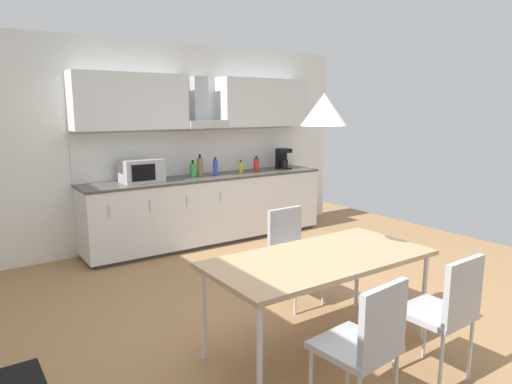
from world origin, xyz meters
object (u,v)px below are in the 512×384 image
bottle_yellow (241,167)px  bottle_blue (215,168)px  microwave (142,171)px  bottle_brown (200,167)px  bottle_red (256,165)px  bottle_green (193,170)px  chair_near_right (447,306)px  chair_far_right (292,246)px  coffee_maker (283,159)px  dining_table (320,262)px  chair_near_left (367,339)px  pendant_lamp (324,110)px

bottle_yellow → bottle_blue: bottle_blue is taller
microwave → bottle_blue: 1.01m
bottle_yellow → bottle_brown: bearing=178.0°
microwave → bottle_brown: bearing=2.0°
bottle_red → bottle_green: bottle_green is taller
bottle_yellow → chair_near_right: (-0.82, -3.73, -0.44)m
bottle_blue → chair_far_right: bearing=-101.0°
bottle_brown → bottle_blue: (0.21, -0.04, -0.02)m
bottle_red → bottle_blue: size_ratio=0.89×
coffee_maker → chair_near_right: size_ratio=0.34×
bottle_brown → dining_table: bottle_brown is taller
bottle_yellow → bottle_green: size_ratio=0.82×
bottle_red → bottle_blue: (-0.69, -0.04, 0.01)m
chair_near_left → chair_far_right: 1.74m
coffee_maker → bottle_green: coffee_maker is taller
coffee_maker → chair_near_left: bearing=-121.8°
microwave → bottle_red: size_ratio=2.19×
coffee_maker → bottle_green: size_ratio=1.36×
microwave → chair_far_right: size_ratio=0.55×
coffee_maker → chair_near_right: coffee_maker is taller
bottle_green → bottle_blue: bottle_blue is taller
bottle_yellow → pendant_lamp: pendant_lamp is taller
bottle_green → pendant_lamp: pendant_lamp is taller
bottle_brown → pendant_lamp: 3.11m
pendant_lamp → dining_table: bearing=-48.8°
bottle_brown → pendant_lamp: bearing=-101.1°
bottle_brown → microwave: bearing=-178.0°
bottle_brown → chair_near_left: 3.90m
dining_table → chair_far_right: 0.89m
chair_near_left → bottle_yellow: bearing=67.1°
chair_far_right → chair_near_right: (0.01, -1.58, 0.00)m
bottle_red → dining_table: 3.32m
microwave → bottle_blue: microwave is taller
bottle_green → dining_table: bearing=-99.1°
microwave → chair_near_right: microwave is taller
bottle_green → chair_far_right: bottle_green is taller
bottle_brown → chair_near_right: (-0.20, -3.75, -0.49)m
bottle_red → bottle_yellow: bearing=-176.0°
bottle_yellow → bottle_green: 0.73m
chair_near_right → pendant_lamp: (-0.38, 0.79, 1.24)m
bottle_yellow → bottle_red: bottle_red is taller
bottle_brown → bottle_yellow: bearing=-2.0°
chair_far_right → pendant_lamp: size_ratio=2.72×
microwave → bottle_green: 0.70m
bottle_yellow → chair_near_left: (-1.57, -3.73, -0.44)m
bottle_yellow → microwave: bearing=-179.7°
coffee_maker → chair_near_left: size_ratio=0.34×
bottle_blue → dining_table: (-0.79, -2.92, -0.32)m
bottle_brown → dining_table: 3.04m
bottle_brown → bottle_yellow: 0.63m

